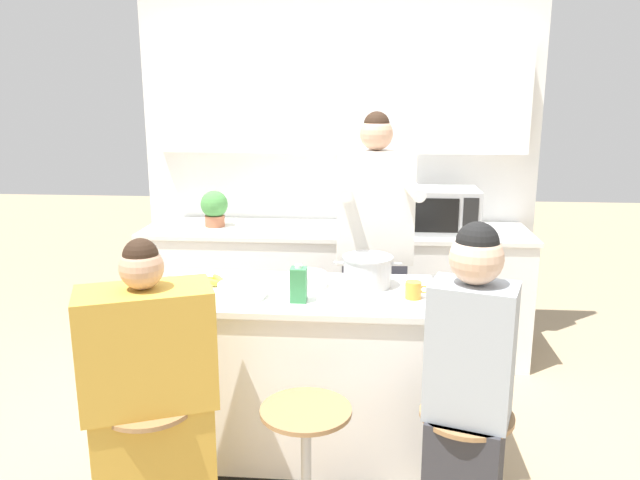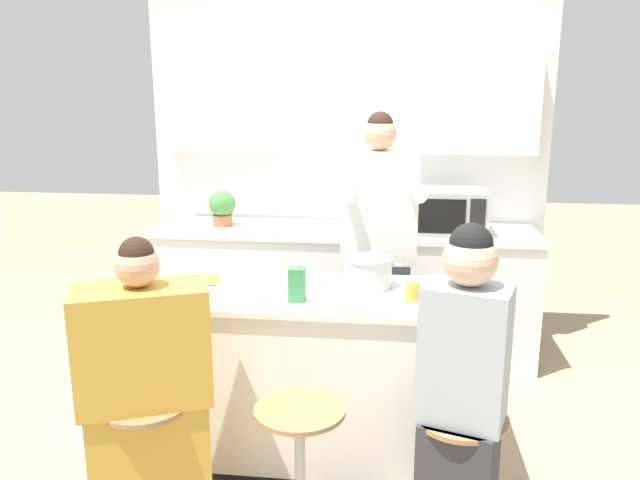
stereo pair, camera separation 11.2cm
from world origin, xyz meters
TOP-DOWN VIEW (x-y plane):
  - ground_plane at (0.00, 0.00)m, footprint 16.00×16.00m
  - wall_back at (0.00, 1.72)m, footprint 2.95×0.22m
  - back_counter at (0.00, 1.40)m, footprint 2.74×0.68m
  - kitchen_island at (0.00, 0.00)m, footprint 1.64×0.67m
  - bar_stool_leftmost at (-0.65, -0.67)m, footprint 0.38×0.38m
  - bar_stool_center at (0.00, -0.64)m, footprint 0.38×0.38m
  - bar_stool_rightmost at (0.65, -0.62)m, footprint 0.38×0.38m
  - person_cooking at (0.28, 0.59)m, footprint 0.48×0.61m
  - person_wrapped_blanket at (-0.65, -0.65)m, footprint 0.61×0.47m
  - person_seated_near at (0.65, -0.65)m, footprint 0.38×0.34m
  - cooking_pot at (0.24, 0.12)m, footprint 0.34×0.26m
  - fruit_bowl at (-0.07, 0.08)m, footprint 0.21×0.21m
  - mixing_bowl_steel at (-0.37, -0.11)m, footprint 0.24×0.24m
  - coffee_cup_near at (0.46, -0.06)m, footprint 0.11×0.08m
  - banana_bunch at (-0.55, 0.06)m, footprint 0.18×0.13m
  - juice_carton at (-0.08, -0.15)m, footprint 0.08×0.08m
  - microwave at (0.71, 1.35)m, footprint 0.56×0.38m
  - potted_plant at (-0.88, 1.40)m, footprint 0.20×0.20m

SIDE VIEW (x-z plane):
  - ground_plane at x=0.00m, z-range 0.00..0.00m
  - bar_stool_leftmost at x=-0.65m, z-range 0.03..0.66m
  - bar_stool_center at x=0.00m, z-range 0.03..0.66m
  - bar_stool_rightmost at x=0.65m, z-range 0.03..0.66m
  - kitchen_island at x=0.00m, z-range 0.01..0.92m
  - back_counter at x=0.00m, z-range 0.00..0.93m
  - person_wrapped_blanket at x=-0.65m, z-range -0.05..1.29m
  - person_seated_near at x=0.65m, z-range -0.04..1.39m
  - person_cooking at x=0.28m, z-range -0.01..1.77m
  - banana_bunch at x=-0.55m, z-range 0.91..0.97m
  - mixing_bowl_steel at x=-0.37m, z-range 0.92..0.99m
  - fruit_bowl at x=-0.07m, z-range 0.92..0.99m
  - coffee_cup_near at x=0.46m, z-range 0.92..1.00m
  - cooking_pot at x=0.24m, z-range 0.92..1.07m
  - juice_carton at x=-0.08m, z-range 0.91..1.09m
  - potted_plant at x=-0.88m, z-range 0.94..1.20m
  - microwave at x=0.71m, z-range 0.93..1.24m
  - wall_back at x=0.00m, z-range 0.19..2.89m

